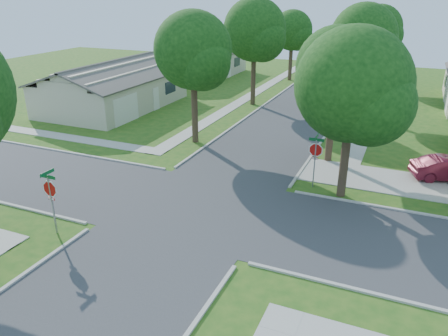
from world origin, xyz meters
TOP-DOWN VIEW (x-y plane):
  - ground at (0.00, 0.00)m, footprint 100.00×100.00m
  - road_ns at (0.00, 0.00)m, footprint 7.00×100.00m
  - sidewalk_ne at (6.10, 26.00)m, footprint 1.20×40.00m
  - sidewalk_nw at (-6.10, 26.00)m, footprint 1.20×40.00m
  - driveway at (7.90, 7.10)m, footprint 8.80×3.60m
  - stop_sign_sw at (-4.70, -4.70)m, footprint 1.05×0.80m
  - stop_sign_ne at (4.70, 4.70)m, footprint 1.05×0.80m
  - tree_e_near at (4.75, 9.01)m, footprint 4.97×4.80m
  - tree_e_mid at (4.76, 21.01)m, footprint 5.59×5.40m
  - tree_e_far at (4.75, 34.01)m, footprint 5.17×5.00m
  - tree_w_near at (-4.64, 9.01)m, footprint 5.38×5.20m
  - tree_w_mid at (-4.64, 21.01)m, footprint 5.80×5.60m
  - tree_w_far at (-4.65, 34.01)m, footprint 4.76×4.60m
  - tree_ne_corner at (6.36, 4.21)m, footprint 5.80×5.60m
  - house_nw_near at (-15.99, 15.00)m, footprint 8.42×13.60m
  - house_nw_far at (-15.99, 32.00)m, footprint 8.42×13.60m
  - car_driveway at (11.50, 8.70)m, footprint 4.27×2.72m
  - car_curb_east at (3.20, 28.57)m, footprint 1.92×4.32m
  - car_curb_west at (-1.20, 38.22)m, footprint 2.22×4.94m

SIDE VIEW (x-z plane):
  - ground at x=0.00m, z-range 0.00..0.00m
  - road_ns at x=0.00m, z-range -0.01..0.01m
  - sidewalk_ne at x=6.10m, z-range 0.00..0.04m
  - sidewalk_nw at x=-6.10m, z-range 0.00..0.04m
  - driveway at x=7.90m, z-range 0.00..0.05m
  - car_driveway at x=11.50m, z-range 0.00..1.33m
  - car_curb_west at x=-1.20m, z-range 0.00..1.41m
  - car_curb_east at x=3.20m, z-range 0.00..1.44m
  - house_nw_near at x=-15.99m, z-range -0.60..3.63m
  - house_nw_far at x=-15.99m, z-range -0.60..3.63m
  - stop_sign_sw at x=-4.70m, z-range 0.54..3.52m
  - stop_sign_ne at x=4.70m, z-range 0.54..3.52m
  - tree_w_far at x=-4.65m, z-range 1.49..9.52m
  - tree_ne_corner at x=6.36m, z-range 1.26..9.92m
  - tree_e_near at x=4.75m, z-range 1.50..9.78m
  - tree_e_far at x=4.75m, z-range 1.62..10.34m
  - tree_w_near at x=-4.64m, z-range 1.63..10.60m
  - tree_e_mid at x=4.76m, z-range 1.64..10.86m
  - tree_w_mid at x=-4.64m, z-range 1.71..11.27m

